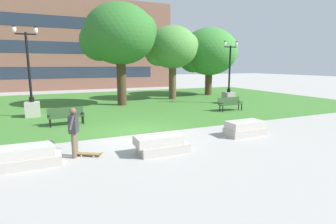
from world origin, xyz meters
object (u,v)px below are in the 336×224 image
Objects in this scene: park_bench_far_left at (230,103)px; concrete_block_left at (161,144)px; concrete_block_right at (245,128)px; person_skateboarder at (74,129)px; concrete_block_center at (28,156)px; lamp_post_center at (32,99)px; lamp_post_left at (229,91)px; park_bench_near_right at (66,115)px; skateboard at (89,154)px.

concrete_block_left is at bearing -141.20° from park_bench_far_left.
person_skateboarder is at bearing 179.51° from concrete_block_right.
person_skateboarder reaches higher than concrete_block_center.
person_skateboarder is at bearing 165.12° from concrete_block_left.
concrete_block_center is at bearing -169.79° from person_skateboarder.
lamp_post_left is at bearing -0.56° from lamp_post_center.
lamp_post_center is at bearing 116.44° from concrete_block_left.
concrete_block_left is at bearing -170.93° from concrete_block_right.
concrete_block_center is at bearing -87.76° from lamp_post_center.
lamp_post_left is at bearing 31.57° from concrete_block_center.
concrete_block_center is 16.44m from lamp_post_left.
park_bench_far_left is (10.53, 0.12, 0.00)m from park_bench_near_right.
park_bench_far_left is (7.68, 6.18, 0.23)m from concrete_block_left.
park_bench_far_left is at bearing -14.03° from lamp_post_center.
skateboard is 14.84m from lamp_post_left.
lamp_post_left reaches higher than park_bench_far_left.
person_skateboarder is (-2.86, 0.76, 0.66)m from concrete_block_left.
lamp_post_center is (-4.60, 9.24, 0.79)m from concrete_block_left.
lamp_post_center is at bearing 179.44° from lamp_post_left.
concrete_block_center is 13.21m from park_bench_far_left.
park_bench_near_right is at bearing 143.38° from concrete_block_right.
concrete_block_center reaches higher than skateboard.
lamp_post_left is (12.17, 8.44, 0.95)m from skateboard.
concrete_block_center is 1.02× the size of park_bench_far_left.
concrete_block_left is 1.97× the size of skateboard.
concrete_block_center is 1.02× the size of concrete_block_right.
skateboard is at bearing -179.69° from concrete_block_right.
concrete_block_left is 1.04× the size of park_bench_near_right.
concrete_block_right is 10.00m from lamp_post_left.
park_bench_near_right is at bearing -166.40° from lamp_post_left.
park_bench_near_right and park_bench_far_left have the same top height.
skateboard is at bearing 4.82° from concrete_block_center.
person_skateboarder is 8.66m from lamp_post_center.
skateboard is at bearing -145.25° from lamp_post_left.
concrete_block_right is at bearing -0.49° from person_skateboarder.
skateboard is 11.53m from park_bench_far_left.
lamp_post_left is (13.99, 8.60, 0.73)m from concrete_block_center.
park_bench_near_right is 10.53m from park_bench_far_left.
concrete_block_center is at bearing -154.60° from park_bench_far_left.
lamp_post_left is (9.73, 9.10, 0.73)m from concrete_block_left.
park_bench_near_right is 12.96m from lamp_post_left.
skateboard is 0.53× the size of park_bench_near_right.
lamp_post_center is at bearing 136.35° from concrete_block_right.
concrete_block_right is at bearing -121.19° from park_bench_far_left.
park_bench_near_right is 0.37× the size of lamp_post_left.
concrete_block_left is 1.06× the size of park_bench_far_left.
concrete_block_center is 4.28m from concrete_block_left.
park_bench_near_right reaches higher than concrete_block_left.
skateboard is 8.91m from lamp_post_center.
park_bench_far_left is at bearing 28.60° from skateboard.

